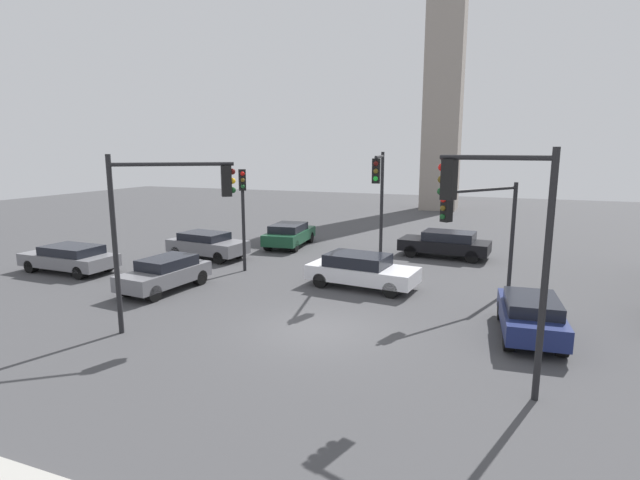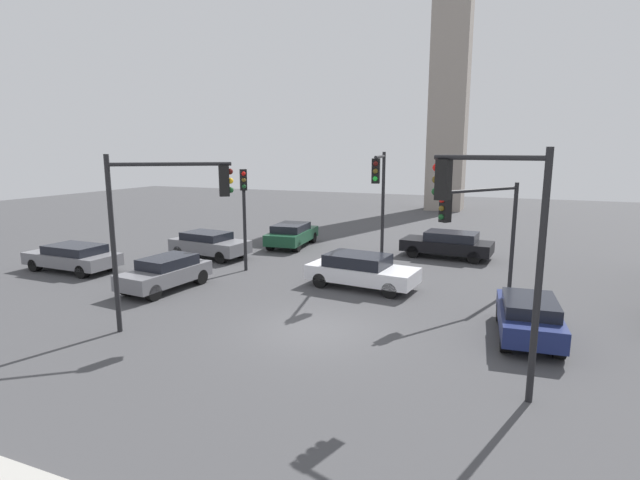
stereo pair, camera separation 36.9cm
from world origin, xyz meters
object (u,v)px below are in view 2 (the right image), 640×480
object	(u,v)px
traffic_light_2	(480,217)
car_7	(529,316)
traffic_light_1	(380,188)
car_3	(292,234)
traffic_light_4	(492,223)
traffic_light_3	(244,200)
car_8	(73,257)
car_2	(166,272)
car_0	(448,244)
traffic_light_0	(167,207)
car_6	(361,270)
car_1	(209,244)

from	to	relation	value
traffic_light_2	car_7	bearing A→B (deg)	64.22
traffic_light_1	car_3	size ratio (longest dim) A/B	1.24
traffic_light_4	car_3	bearing A→B (deg)	-32.37
traffic_light_3	car_8	bearing A→B (deg)	-103.45
traffic_light_2	car_2	world-z (taller)	traffic_light_2
car_0	car_8	bearing A→B (deg)	35.89
car_0	traffic_light_0	bearing A→B (deg)	68.67
traffic_light_3	car_3	size ratio (longest dim) A/B	1.06
car_3	car_6	bearing A→B (deg)	-142.00
traffic_light_2	car_1	xyz separation A→B (m)	(-14.23, 2.79, -2.57)
traffic_light_3	car_6	world-z (taller)	traffic_light_3
car_6	car_8	size ratio (longest dim) A/B	1.02
traffic_light_3	car_1	distance (m)	4.67
traffic_light_2	car_2	bearing A→B (deg)	-41.19
traffic_light_2	car_2	xyz separation A→B (m)	(-12.27, -3.11, -2.58)
traffic_light_3	car_0	bearing A→B (deg)	91.10
traffic_light_4	car_1	bearing A→B (deg)	-15.75
traffic_light_3	car_2	xyz separation A→B (m)	(-1.42, -4.12, -2.71)
traffic_light_1	car_1	size ratio (longest dim) A/B	1.26
traffic_light_1	traffic_light_3	distance (m)	6.51
traffic_light_3	car_8	xyz separation A→B (m)	(-7.76, -3.26, -2.74)
traffic_light_3	car_1	bearing A→B (deg)	-154.04
traffic_light_4	car_2	xyz separation A→B (m)	(-12.98, 3.92, -3.38)
traffic_light_2	traffic_light_3	size ratio (longest dim) A/B	0.92
traffic_light_3	car_0	xyz separation A→B (m)	(8.77, 6.69, -2.68)
traffic_light_1	traffic_light_2	world-z (taller)	traffic_light_1
traffic_light_4	car_0	distance (m)	15.36
car_2	car_3	bearing A→B (deg)	-179.42
traffic_light_0	car_3	bearing A→B (deg)	61.99
car_6	car_8	distance (m)	14.12
traffic_light_3	car_2	bearing A→B (deg)	-55.22
traffic_light_4	car_2	bearing A→B (deg)	0.77
car_1	traffic_light_2	bearing A→B (deg)	-4.41
traffic_light_0	traffic_light_3	size ratio (longest dim) A/B	1.15
car_8	car_6	bearing A→B (deg)	-168.41
car_3	car_6	size ratio (longest dim) A/B	0.96
car_1	car_7	world-z (taller)	car_1
traffic_light_1	traffic_light_4	distance (m)	10.61
traffic_light_1	car_8	distance (m)	15.20
car_1	car_8	xyz separation A→B (m)	(-4.38, -5.04, -0.05)
car_2	car_7	world-z (taller)	car_2
car_8	car_0	bearing A→B (deg)	-147.73
traffic_light_2	traffic_light_4	world-z (taller)	traffic_light_4
car_1	car_8	size ratio (longest dim) A/B	0.96
car_2	car_6	world-z (taller)	car_6
car_6	car_1	bearing A→B (deg)	171.62
car_2	car_6	bearing A→B (deg)	119.80
car_6	car_7	world-z (taller)	car_6
car_8	traffic_light_0	bearing A→B (deg)	156.81
traffic_light_4	car_1	world-z (taller)	traffic_light_4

